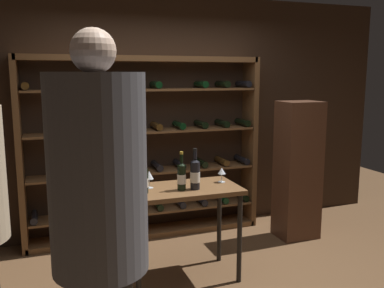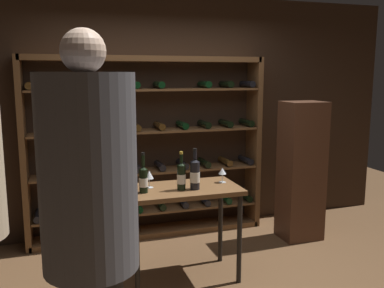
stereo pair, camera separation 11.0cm
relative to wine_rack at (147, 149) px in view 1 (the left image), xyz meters
name	(u,v)px [view 1 (the left image)]	position (x,y,z in m)	size (l,w,h in m)	color
back_wall	(160,115)	(0.21, 0.21, 0.36)	(5.84, 0.10, 2.73)	#332319
wine_rack	(147,149)	(0.00, 0.00, 0.00)	(2.68, 0.32, 2.04)	brown
tasting_table	(182,200)	(0.05, -1.14, -0.27)	(1.01, 0.56, 0.85)	brown
person_bystander_red_print	(100,221)	(-0.83, -2.55, 0.13)	(0.47, 0.47, 2.05)	#262626
display_cabinet	(298,170)	(1.59, -0.60, -0.24)	(0.44, 0.36, 1.55)	#4C2D1E
wine_bottle_amber_reserve	(144,179)	(-0.30, -1.19, -0.04)	(0.08, 0.08, 0.34)	black
wine_bottle_black_capsule	(195,174)	(0.14, -1.22, -0.02)	(0.09, 0.09, 0.36)	black
wine_bottle_green_slim	(182,176)	(0.02, -1.20, -0.03)	(0.08, 0.08, 0.34)	black
wine_glass_stemmed_center	(222,172)	(0.45, -1.08, -0.06)	(0.07, 0.07, 0.14)	silver
wine_glass_stemmed_left	(149,176)	(-0.23, -1.06, -0.05)	(0.08, 0.08, 0.15)	silver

